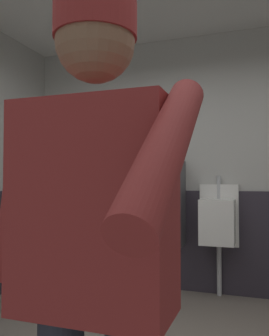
# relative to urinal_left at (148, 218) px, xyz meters

# --- Properties ---
(wall_back) EXTENTS (4.51, 0.12, 2.78)m
(wall_back) POSITION_rel_urinal_left_xyz_m (0.52, 0.22, 0.62)
(wall_back) COLOR #B2B2AD
(wall_back) RESTS_ON ground_plane
(wainscot_band_back) EXTENTS (3.91, 0.03, 1.08)m
(wainscot_band_back) POSITION_rel_urinal_left_xyz_m (0.52, 0.14, -0.24)
(wainscot_band_back) COLOR #2D2833
(wainscot_band_back) RESTS_ON ground_plane
(urinal_left) EXTENTS (0.40, 0.34, 1.24)m
(urinal_left) POSITION_rel_urinal_left_xyz_m (0.00, 0.00, 0.00)
(urinal_left) COLOR white
(urinal_left) RESTS_ON ground_plane
(urinal_middle) EXTENTS (0.40, 0.34, 1.24)m
(urinal_middle) POSITION_rel_urinal_left_xyz_m (0.75, 0.00, 0.00)
(urinal_middle) COLOR white
(urinal_middle) RESTS_ON ground_plane
(privacy_divider_panel) EXTENTS (0.04, 0.40, 0.90)m
(privacy_divider_panel) POSITION_rel_urinal_left_xyz_m (0.38, -0.07, 0.17)
(privacy_divider_panel) COLOR #4C4C51
(person) EXTENTS (0.68, 0.60, 1.72)m
(person) POSITION_rel_urinal_left_xyz_m (0.69, -2.75, 0.25)
(person) COLOR #2D3342
(person) RESTS_ON ground_plane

